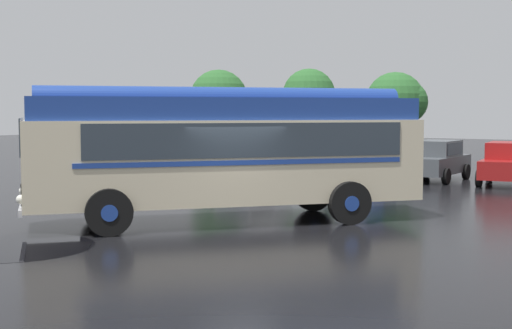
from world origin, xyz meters
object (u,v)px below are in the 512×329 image
car_near_left (317,156)px  car_mid_right (436,160)px  vintage_bus (226,149)px  car_mid_left (378,158)px  car_far_right (508,163)px  box_van (269,144)px

car_near_left → car_mid_right: same height
vintage_bus → car_mid_right: 13.83m
car_mid_left → car_far_right: 5.48m
car_mid_left → car_near_left: bearing=-174.4°
car_near_left → car_far_right: same height
box_van → car_mid_left: bearing=4.0°
car_mid_left → car_mid_right: (2.57, -0.05, 0.00)m
car_mid_right → car_far_right: bearing=-3.5°
car_mid_left → box_van: size_ratio=0.74×
car_near_left → car_mid_right: size_ratio=1.01×
vintage_bus → car_mid_right: vintage_bus is taller
car_mid_left → car_far_right: (5.48, -0.23, 0.00)m
vintage_bus → car_mid_left: size_ratio=2.11×
car_mid_right → vintage_bus: bearing=-95.7°
car_mid_left → vintage_bus: bearing=-85.0°
car_far_right → box_van: box_van is taller
car_mid_left → box_van: (-5.22, -0.36, 0.52)m
vintage_bus → car_far_right: 14.24m
car_mid_right → car_far_right: (2.91, -0.18, 0.00)m
car_near_left → box_van: (-2.43, -0.09, 0.52)m
car_mid_right → box_van: 7.82m
car_mid_left → car_mid_right: 2.57m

